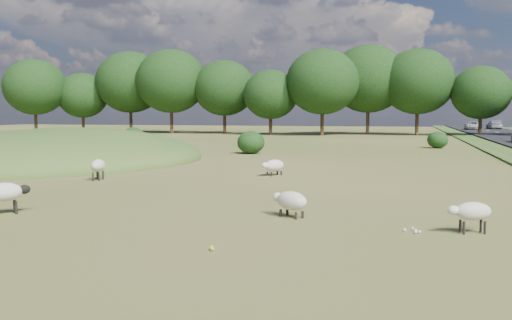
{
  "coord_description": "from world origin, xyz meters",
  "views": [
    {
      "loc": [
        7.76,
        -18.33,
        2.95
      ],
      "look_at": [
        2.0,
        4.0,
        1.0
      ],
      "focal_mm": 40.0,
      "sensor_mm": 36.0,
      "label": 1
    }
  ],
  "objects_px": {
    "sheep_1": "(5,192)",
    "car_5": "(473,126)",
    "sheep_4": "(274,166)",
    "sheep_0": "(98,166)",
    "sheep_2": "(472,212)",
    "car_0": "(494,125)",
    "sheep_6": "(291,201)"
  },
  "relations": [
    {
      "from": "sheep_2",
      "to": "car_5",
      "type": "distance_m",
      "value": 78.93
    },
    {
      "from": "sheep_0",
      "to": "car_0",
      "type": "distance_m",
      "value": 80.42
    },
    {
      "from": "sheep_4",
      "to": "car_5",
      "type": "distance_m",
      "value": 69.22
    },
    {
      "from": "sheep_4",
      "to": "car_0",
      "type": "bearing_deg",
      "value": -161.01
    },
    {
      "from": "sheep_0",
      "to": "sheep_2",
      "type": "xyz_separation_m",
      "value": [
        14.42,
        -7.55,
        -0.09
      ]
    },
    {
      "from": "sheep_1",
      "to": "car_5",
      "type": "xyz_separation_m",
      "value": [
        21.39,
        79.06,
        0.24
      ]
    },
    {
      "from": "sheep_0",
      "to": "sheep_6",
      "type": "relative_size",
      "value": 1.02
    },
    {
      "from": "sheep_4",
      "to": "car_5",
      "type": "bearing_deg",
      "value": -159.05
    },
    {
      "from": "sheep_1",
      "to": "sheep_6",
      "type": "relative_size",
      "value": 0.95
    },
    {
      "from": "sheep_0",
      "to": "sheep_4",
      "type": "xyz_separation_m",
      "value": [
        6.99,
        3.59,
        -0.16
      ]
    },
    {
      "from": "sheep_0",
      "to": "sheep_1",
      "type": "distance_m",
      "value": 8.33
    },
    {
      "from": "sheep_2",
      "to": "sheep_4",
      "type": "bearing_deg",
      "value": -73.27
    },
    {
      "from": "sheep_0",
      "to": "sheep_2",
      "type": "bearing_deg",
      "value": -130.53
    },
    {
      "from": "sheep_4",
      "to": "car_0",
      "type": "distance_m",
      "value": 74.89
    },
    {
      "from": "sheep_1",
      "to": "car_0",
      "type": "relative_size",
      "value": 0.25
    },
    {
      "from": "sheep_2",
      "to": "sheep_6",
      "type": "bearing_deg",
      "value": -29.46
    },
    {
      "from": "sheep_0",
      "to": "sheep_1",
      "type": "bearing_deg",
      "value": 178.95
    },
    {
      "from": "sheep_1",
      "to": "sheep_2",
      "type": "distance_m",
      "value": 12.72
    },
    {
      "from": "car_0",
      "to": "car_5",
      "type": "bearing_deg",
      "value": 52.1
    },
    {
      "from": "sheep_1",
      "to": "sheep_2",
      "type": "relative_size",
      "value": 1.08
    },
    {
      "from": "car_5",
      "to": "sheep_2",
      "type": "bearing_deg",
      "value": -96.31
    },
    {
      "from": "sheep_1",
      "to": "sheep_4",
      "type": "relative_size",
      "value": 0.93
    },
    {
      "from": "sheep_4",
      "to": "sheep_1",
      "type": "bearing_deg",
      "value": 10.2
    },
    {
      "from": "sheep_0",
      "to": "car_0",
      "type": "relative_size",
      "value": 0.27
    },
    {
      "from": "sheep_0",
      "to": "car_5",
      "type": "relative_size",
      "value": 0.29
    },
    {
      "from": "sheep_1",
      "to": "sheep_6",
      "type": "xyz_separation_m",
      "value": [
        8.04,
        1.64,
        -0.18
      ]
    },
    {
      "from": "sheep_2",
      "to": "sheep_6",
      "type": "xyz_separation_m",
      "value": [
        -4.66,
        1.03,
        -0.07
      ]
    },
    {
      "from": "sheep_4",
      "to": "car_0",
      "type": "height_order",
      "value": "car_0"
    },
    {
      "from": "sheep_1",
      "to": "sheep_2",
      "type": "height_order",
      "value": "sheep_1"
    },
    {
      "from": "sheep_1",
      "to": "car_5",
      "type": "height_order",
      "value": "car_5"
    },
    {
      "from": "sheep_6",
      "to": "car_5",
      "type": "bearing_deg",
      "value": -64.72
    },
    {
      "from": "sheep_1",
      "to": "car_0",
      "type": "distance_m",
      "value": 87.64
    }
  ]
}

